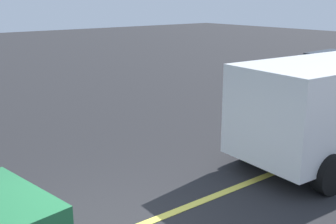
% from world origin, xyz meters
% --- Properties ---
extents(lane_marking_centre, '(28.00, 0.16, 0.01)m').
position_xyz_m(lane_marking_centre, '(3.00, 0.00, 0.01)').
color(lane_marking_centre, '#E0D14C').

